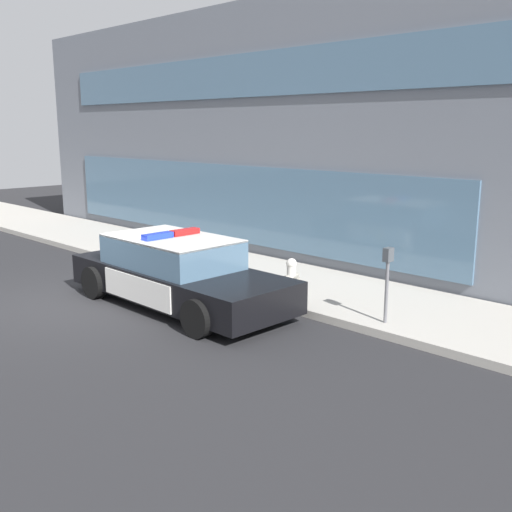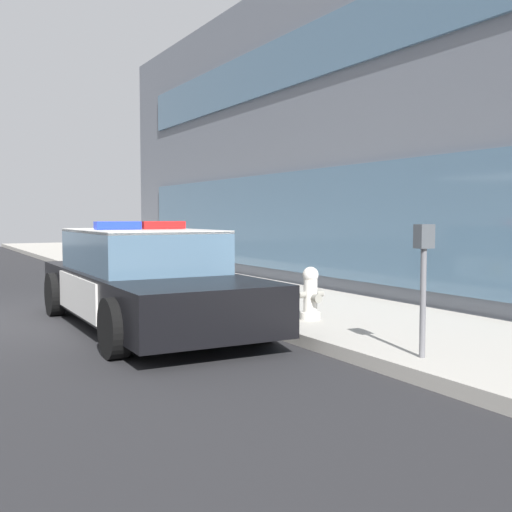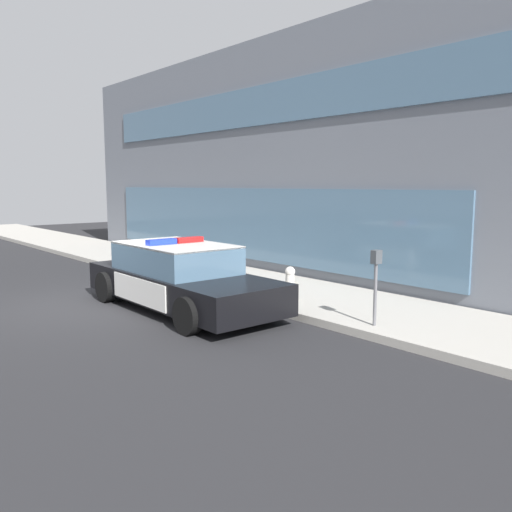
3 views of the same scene
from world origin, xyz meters
name	(u,v)px [view 3 (image 3 of 3)]	position (x,y,z in m)	size (l,w,h in m)	color
ground	(86,304)	(0.00, 0.00, 0.00)	(48.00, 48.00, 0.00)	#262628
sidewalk	(231,280)	(0.00, 4.03, 0.07)	(48.00, 2.98, 0.15)	#B2ADA3
storefront_building	(426,161)	(1.47, 10.92, 3.35)	(24.68, 10.80, 6.71)	slate
police_cruiser	(180,277)	(1.70, 1.36, 0.68)	(5.14, 2.12, 1.49)	black
fire_hydrant	(290,284)	(3.07, 3.26, 0.50)	(0.34, 0.39, 0.73)	silver
parking_meter	(376,273)	(5.53, 2.94, 1.08)	(0.12, 0.18, 1.34)	slate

